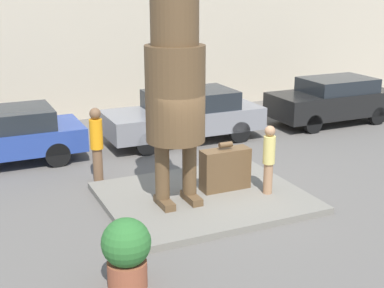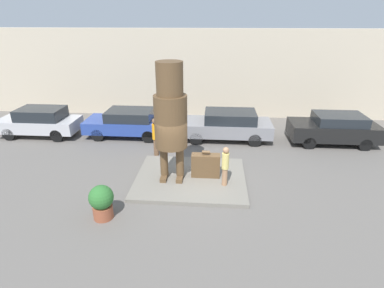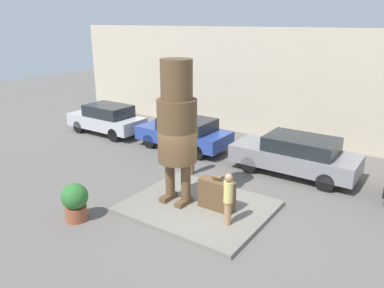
# 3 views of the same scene
# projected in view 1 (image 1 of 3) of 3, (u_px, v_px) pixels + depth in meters

# --- Properties ---
(ground_plane) EXTENTS (60.00, 60.00, 0.00)m
(ground_plane) POSITION_uv_depth(u_px,v_px,m) (204.00, 200.00, 11.88)
(ground_plane) COLOR #605B56
(pedestal) EXTENTS (4.33, 3.59, 0.14)m
(pedestal) POSITION_uv_depth(u_px,v_px,m) (204.00, 197.00, 11.86)
(pedestal) COLOR slate
(pedestal) RESTS_ON ground_plane
(building_backdrop) EXTENTS (28.00, 0.60, 5.37)m
(building_backdrop) POSITION_uv_depth(u_px,v_px,m) (97.00, 41.00, 18.60)
(building_backdrop) COLOR beige
(building_backdrop) RESTS_ON ground_plane
(statue_figure) EXTENTS (1.22, 1.22, 4.51)m
(statue_figure) POSITION_uv_depth(u_px,v_px,m) (175.00, 80.00, 10.67)
(statue_figure) COLOR brown
(statue_figure) RESTS_ON pedestal
(giant_suitcase) EXTENTS (1.12, 0.41, 1.11)m
(giant_suitcase) POSITION_uv_depth(u_px,v_px,m) (225.00, 169.00, 12.03)
(giant_suitcase) COLOR brown
(giant_suitcase) RESTS_ON pedestal
(tourist) EXTENTS (0.26, 0.26, 1.56)m
(tourist) POSITION_uv_depth(u_px,v_px,m) (269.00, 157.00, 11.67)
(tourist) COLOR #A87A56
(tourist) RESTS_ON pedestal
(parked_car_blue) EXTENTS (4.33, 1.88, 1.46)m
(parked_car_blue) POSITION_uv_depth(u_px,v_px,m) (1.00, 135.00, 14.06)
(parked_car_blue) COLOR #284293
(parked_car_blue) RESTS_ON ground_plane
(parked_car_grey) EXTENTS (4.74, 1.89, 1.53)m
(parked_car_grey) POSITION_uv_depth(u_px,v_px,m) (185.00, 115.00, 16.11)
(parked_car_grey) COLOR gray
(parked_car_grey) RESTS_ON ground_plane
(parked_car_black) EXTENTS (4.28, 1.82, 1.55)m
(parked_car_black) POSITION_uv_depth(u_px,v_px,m) (332.00, 99.00, 18.15)
(parked_car_black) COLOR black
(parked_car_black) RESTS_ON ground_plane
(planter_pot) EXTENTS (0.79, 0.79, 1.17)m
(planter_pot) POSITION_uv_depth(u_px,v_px,m) (126.00, 251.00, 8.35)
(planter_pot) COLOR brown
(planter_pot) RESTS_ON ground_plane
(worker_hivis) EXTENTS (0.31, 0.31, 1.82)m
(worker_hivis) POSITION_uv_depth(u_px,v_px,m) (97.00, 141.00, 12.78)
(worker_hivis) COLOR brown
(worker_hivis) RESTS_ON ground_plane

